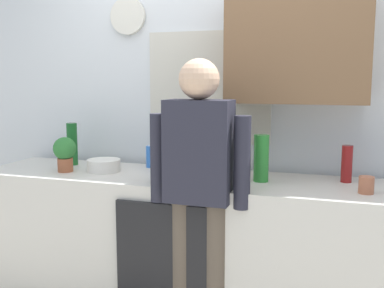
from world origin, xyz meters
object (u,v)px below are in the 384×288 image
object	(u,v)px
potted_plant	(65,152)
bottle_clear_soda	(261,158)
coffee_maker	(179,159)
cup_terracotta_mug	(366,185)
mixing_bowl	(104,165)
person_at_sink	(199,178)
bottle_green_wine	(72,144)
dish_soap	(150,156)
bottle_red_vinegar	(347,164)
cup_yellow_cup	(213,166)

from	to	relation	value
potted_plant	bottle_clear_soda	bearing A→B (deg)	5.07
bottle_clear_soda	coffee_maker	bearing A→B (deg)	-153.25
coffee_maker	bottle_clear_soda	size ratio (longest dim) A/B	1.18
cup_terracotta_mug	mixing_bowl	xyz separation A→B (m)	(-1.62, 0.09, -0.01)
person_at_sink	coffee_maker	bearing A→B (deg)	156.35
coffee_maker	mixing_bowl	size ratio (longest dim) A/B	1.50
bottle_green_wine	potted_plant	world-z (taller)	bottle_green_wine
coffee_maker	bottle_clear_soda	world-z (taller)	coffee_maker
coffee_maker	person_at_sink	world-z (taller)	person_at_sink
cup_terracotta_mug	potted_plant	distance (m)	1.86
dish_soap	mixing_bowl	bearing A→B (deg)	-136.82
bottle_red_vinegar	cup_terracotta_mug	xyz separation A→B (m)	(0.10, -0.25, -0.06)
bottle_green_wine	bottle_red_vinegar	distance (m)	1.85
bottle_clear_soda	person_at_sink	xyz separation A→B (m)	(-0.29, -0.32, -0.08)
bottle_green_wine	cup_yellow_cup	xyz separation A→B (m)	(1.03, 0.05, -0.11)
cup_terracotta_mug	potted_plant	world-z (taller)	potted_plant
cup_yellow_cup	dish_soap	size ratio (longest dim) A/B	0.47
cup_yellow_cup	potted_plant	distance (m)	0.98
bottle_red_vinegar	cup_terracotta_mug	world-z (taller)	bottle_red_vinegar
mixing_bowl	person_at_sink	bearing A→B (deg)	-21.33
bottle_green_wine	cup_terracotta_mug	xyz separation A→B (m)	(1.95, -0.23, -0.10)
dish_soap	coffee_maker	bearing A→B (deg)	-49.41
coffee_maker	cup_terracotta_mug	world-z (taller)	coffee_maker
cup_terracotta_mug	person_at_sink	distance (m)	0.90
bottle_red_vinegar	dish_soap	world-z (taller)	bottle_red_vinegar
cup_terracotta_mug	potted_plant	xyz separation A→B (m)	(-1.86, 0.00, 0.09)
potted_plant	dish_soap	distance (m)	0.57
bottle_red_vinegar	person_at_sink	distance (m)	0.90
bottle_red_vinegar	cup_terracotta_mug	bearing A→B (deg)	-68.82
bottle_green_wine	cup_terracotta_mug	bearing A→B (deg)	-6.83
bottle_red_vinegar	dish_soap	bearing A→B (deg)	177.14
bottle_red_vinegar	dish_soap	distance (m)	1.29
bottle_green_wine	potted_plant	bearing A→B (deg)	-68.36
bottle_clear_soda	person_at_sink	distance (m)	0.44
bottle_green_wine	bottle_clear_soda	xyz separation A→B (m)	(1.37, -0.12, -0.01)
dish_soap	cup_terracotta_mug	bearing A→B (deg)	-12.83
bottle_red_vinegar	cup_yellow_cup	bearing A→B (deg)	177.82
bottle_clear_soda	dish_soap	bearing A→B (deg)	166.13
dish_soap	bottle_green_wine	bearing A→B (deg)	-171.78
cup_yellow_cup	person_at_sink	xyz separation A→B (m)	(0.05, -0.48, 0.02)
person_at_sink	dish_soap	bearing A→B (deg)	143.20
dish_soap	bottle_red_vinegar	bearing A→B (deg)	-2.86
bottle_green_wine	bottle_clear_soda	distance (m)	1.37
person_at_sink	bottle_red_vinegar	bearing A→B (deg)	38.60
mixing_bowl	coffee_maker	bearing A→B (deg)	-18.30
coffee_maker	person_at_sink	size ratio (longest dim) A/B	0.21
mixing_bowl	potted_plant	xyz separation A→B (m)	(-0.24, -0.09, 0.09)
coffee_maker	person_at_sink	bearing A→B (deg)	-32.05
bottle_green_wine	dish_soap	bearing A→B (deg)	8.22
cup_yellow_cup	coffee_maker	bearing A→B (deg)	-104.40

